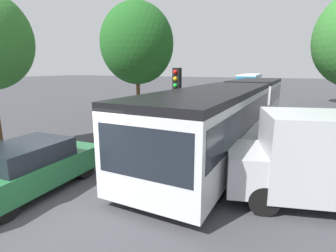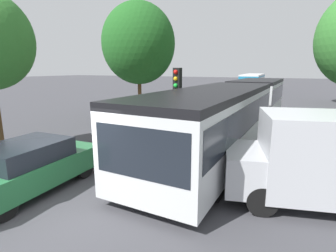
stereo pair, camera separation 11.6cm
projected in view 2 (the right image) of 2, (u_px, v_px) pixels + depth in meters
name	position (u px, v px, depth m)	size (l,w,h in m)	color
ground_plane	(64.00, 217.00, 6.06)	(200.00, 200.00, 0.00)	#3D3D42
articulated_bus	(238.00, 106.00, 13.12)	(3.08, 17.78, 2.63)	silver
city_bus_rear	(253.00, 81.00, 40.50)	(3.16, 11.83, 2.52)	teal
queued_car_green	(29.00, 166.00, 7.24)	(1.91, 4.15, 1.42)	#236638
queued_car_red	(142.00, 127.00, 12.25)	(1.86, 4.05, 1.38)	#B21E19
queued_car_white	(182.00, 109.00, 17.25)	(2.00, 4.35, 1.48)	white
queued_car_navy	(212.00, 100.00, 22.61)	(1.92, 4.17, 1.42)	navy
queued_car_black	(227.00, 94.00, 27.32)	(1.91, 4.14, 1.41)	black
traffic_light	(177.00, 89.00, 11.17)	(0.34, 0.38, 3.40)	#56595E
tree_left_mid	(140.00, 46.00, 17.67)	(4.90, 4.90, 7.71)	#51381E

